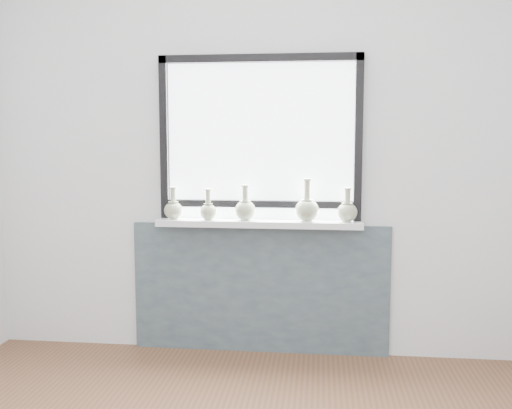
# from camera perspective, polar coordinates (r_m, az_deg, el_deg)

# --- Properties ---
(back_wall) EXTENTS (3.60, 0.02, 2.60)m
(back_wall) POSITION_cam_1_polar(r_m,az_deg,el_deg) (3.72, 0.45, 4.74)
(back_wall) COLOR silver
(back_wall) RESTS_ON ground
(apron_panel) EXTENTS (1.70, 0.03, 0.86)m
(apron_panel) POSITION_cam_1_polar(r_m,az_deg,el_deg) (3.82, 0.39, -8.42)
(apron_panel) COLOR #4F5E68
(apron_panel) RESTS_ON ground
(windowsill) EXTENTS (1.32, 0.18, 0.04)m
(windowsill) POSITION_cam_1_polar(r_m,az_deg,el_deg) (3.66, 0.28, -1.89)
(windowsill) COLOR silver
(windowsill) RESTS_ON apron_panel
(window) EXTENTS (1.30, 0.06, 1.05)m
(window) POSITION_cam_1_polar(r_m,az_deg,el_deg) (3.69, 0.39, 6.92)
(window) COLOR black
(window) RESTS_ON windowsill
(vase_a) EXTENTS (0.12, 0.12, 0.21)m
(vase_a) POSITION_cam_1_polar(r_m,az_deg,el_deg) (3.74, -8.25, -0.43)
(vase_a) COLOR #A8B38F
(vase_a) RESTS_ON windowsill
(vase_b) EXTENTS (0.11, 0.11, 0.20)m
(vase_b) POSITION_cam_1_polar(r_m,az_deg,el_deg) (3.69, -4.79, -0.57)
(vase_b) COLOR #A8B38F
(vase_b) RESTS_ON windowsill
(vase_c) EXTENTS (0.14, 0.14, 0.23)m
(vase_c) POSITION_cam_1_polar(r_m,az_deg,el_deg) (3.65, -1.09, -0.43)
(vase_c) COLOR #A8B38F
(vase_c) RESTS_ON windowsill
(vase_d) EXTENTS (0.15, 0.15, 0.27)m
(vase_d) POSITION_cam_1_polar(r_m,az_deg,el_deg) (3.62, 5.12, -0.38)
(vase_d) COLOR #A8B38F
(vase_d) RESTS_ON windowsill
(vase_e) EXTENTS (0.13, 0.13, 0.22)m
(vase_e) POSITION_cam_1_polar(r_m,az_deg,el_deg) (3.64, 9.09, -0.61)
(vase_e) COLOR #A8B38F
(vase_e) RESTS_ON windowsill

